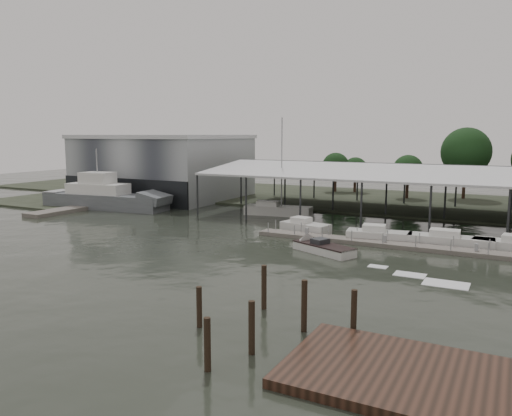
% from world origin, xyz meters
% --- Properties ---
extents(ground, '(200.00, 200.00, 0.00)m').
position_xyz_m(ground, '(0.00, 0.00, 0.00)').
color(ground, '#262B23').
rests_on(ground, ground).
extents(land_strip_far, '(140.00, 30.00, 0.30)m').
position_xyz_m(land_strip_far, '(0.00, 42.00, 0.10)').
color(land_strip_far, '#3A4131').
rests_on(land_strip_far, ground).
extents(land_strip_west, '(20.00, 40.00, 0.30)m').
position_xyz_m(land_strip_west, '(-40.00, 30.00, 0.10)').
color(land_strip_west, '#3A4131').
rests_on(land_strip_west, ground).
extents(storage_warehouse, '(24.50, 20.50, 10.50)m').
position_xyz_m(storage_warehouse, '(-28.00, 29.94, 5.29)').
color(storage_warehouse, '#979DA1').
rests_on(storage_warehouse, ground).
extents(covered_boat_shed, '(58.24, 24.00, 6.96)m').
position_xyz_m(covered_boat_shed, '(17.00, 28.00, 6.13)').
color(covered_boat_shed, silver).
rests_on(covered_boat_shed, ground).
extents(trawler_dock, '(3.00, 18.00, 0.50)m').
position_xyz_m(trawler_dock, '(-30.00, 14.00, 0.25)').
color(trawler_dock, slate).
rests_on(trawler_dock, ground).
extents(floating_dock, '(28.00, 2.00, 1.40)m').
position_xyz_m(floating_dock, '(15.00, 10.00, 0.20)').
color(floating_dock, slate).
rests_on(floating_dock, ground).
extents(boardwalk_platform, '(15.00, 12.00, 0.50)m').
position_xyz_m(boardwalk_platform, '(24.55, -15.27, 0.20)').
color(boardwalk_platform, '#3A2218').
rests_on(boardwalk_platform, ground).
extents(grey_trawler, '(19.88, 6.49, 8.84)m').
position_xyz_m(grey_trawler, '(-27.38, 15.70, 1.58)').
color(grey_trawler, slate).
rests_on(grey_trawler, ground).
extents(white_sailboat, '(9.10, 3.97, 12.92)m').
position_xyz_m(white_sailboat, '(-3.10, 21.94, 0.65)').
color(white_sailboat, silver).
rests_on(white_sailboat, ground).
extents(speedboat_underway, '(16.77, 8.57, 2.00)m').
position_xyz_m(speedboat_underway, '(9.32, 4.79, 0.39)').
color(speedboat_underway, silver).
rests_on(speedboat_underway, ground).
extents(moored_cruiser_0, '(5.76, 3.33, 1.70)m').
position_xyz_m(moored_cruiser_0, '(4.69, 12.62, 0.61)').
color(moored_cruiser_0, silver).
rests_on(moored_cruiser_0, ground).
extents(moored_cruiser_1, '(6.54, 3.16, 1.70)m').
position_xyz_m(moored_cruiser_1, '(12.90, 11.79, 0.61)').
color(moored_cruiser_1, silver).
rests_on(moored_cruiser_1, ground).
extents(moored_cruiser_2, '(7.80, 2.57, 1.70)m').
position_xyz_m(moored_cruiser_2, '(19.48, 12.38, 0.61)').
color(moored_cruiser_2, silver).
rests_on(moored_cruiser_2, ground).
extents(mooring_pilings, '(8.07, 8.69, 3.46)m').
position_xyz_m(mooring_pilings, '(13.59, -14.45, 0.99)').
color(mooring_pilings, '#312318').
rests_on(mooring_pilings, ground).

